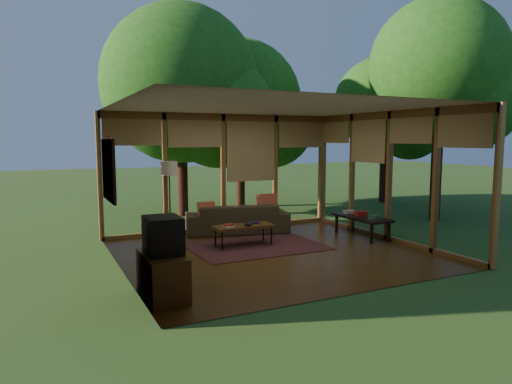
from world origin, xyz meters
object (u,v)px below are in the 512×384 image
media_cabinet (162,276)px  coffee_table (244,227)px  floor_lamp (169,173)px  television (163,235)px  sofa (237,218)px  side_console (362,218)px

media_cabinet → coffee_table: bearing=45.5°
floor_lamp → coffee_table: bearing=-53.5°
television → coffee_table: bearing=45.7°
sofa → floor_lamp: (-1.49, 0.21, 1.07)m
sofa → coffee_table: (-0.40, -1.26, 0.06)m
sofa → side_console: (2.27, -1.58, 0.08)m
media_cabinet → television: television is taller
sofa → media_cabinet: size_ratio=2.29×
coffee_table → sofa: bearing=72.2°
media_cabinet → side_console: size_ratio=0.71×
media_cabinet → television: size_ratio=1.82×
sofa → side_console: sofa is taller
sofa → media_cabinet: (-2.60, -3.49, -0.03)m
sofa → floor_lamp: 1.85m
media_cabinet → side_console: 5.23m
television → side_console: (4.85, 1.91, -0.44)m
television → coffee_table: (2.18, 2.23, -0.46)m
sofa → coffee_table: size_ratio=1.90×
sofa → media_cabinet: bearing=67.3°
television → floor_lamp: 3.90m
floor_lamp → coffee_table: (1.09, -1.47, -1.01)m
media_cabinet → television: 0.55m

